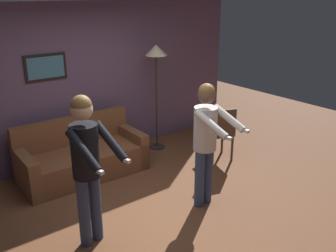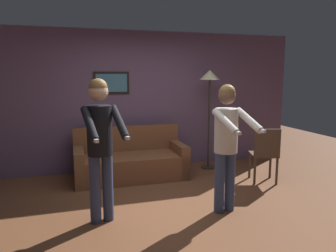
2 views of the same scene
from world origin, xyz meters
name	(u,v)px [view 1 (image 1 of 2)]	position (x,y,z in m)	size (l,w,h in m)	color
ground_plane	(156,210)	(0.00, 0.00, 0.00)	(12.00, 12.00, 0.00)	brown
back_wall_assembly	(77,84)	(0.00, 2.15, 1.30)	(6.40, 0.09, 2.60)	#654D6A
couch	(82,158)	(-0.30, 1.54, 0.28)	(1.91, 0.88, 0.87)	brown
torchiere_lamp	(156,60)	(1.26, 1.70, 1.61)	(0.38, 0.38, 1.88)	#332D28
person_standing_left	(87,158)	(-0.96, -0.08, 1.06)	(0.51, 0.69, 1.75)	#37446A
person_standing_right	(206,135)	(0.61, -0.27, 1.01)	(0.48, 0.70, 1.67)	#3A4B74
dining_chair_distant	(221,131)	(1.78, 0.59, 0.53)	(0.53, 0.53, 0.93)	#4C3828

